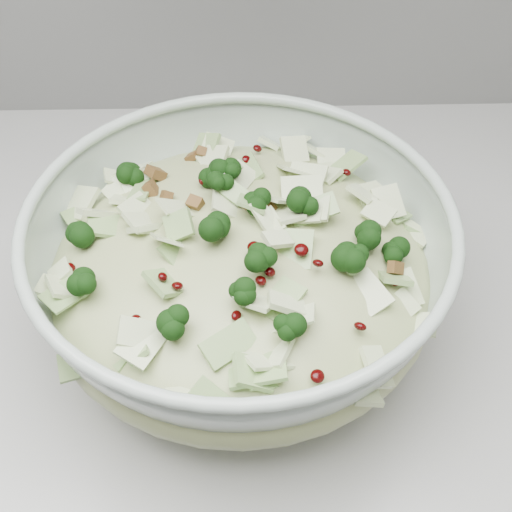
{
  "coord_description": "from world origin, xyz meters",
  "views": [
    {
      "loc": [
        0.46,
        1.17,
        1.44
      ],
      "look_at": [
        0.47,
        1.59,
        1.01
      ],
      "focal_mm": 50.0,
      "sensor_mm": 36.0,
      "label": 1
    }
  ],
  "objects": [
    {
      "name": "mixing_bowl",
      "position": [
        0.46,
        1.6,
        0.98
      ],
      "size": [
        0.45,
        0.45,
        0.15
      ],
      "rotation": [
        0.0,
        0.0,
        0.28
      ],
      "color": "#AABCAF",
      "rests_on": "counter"
    },
    {
      "name": "salad",
      "position": [
        0.46,
        1.6,
        1.0
      ],
      "size": [
        0.48,
        0.48,
        0.15
      ],
      "rotation": [
        0.0,
        0.0,
        0.71
      ],
      "color": "tan",
      "rests_on": "mixing_bowl"
    }
  ]
}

